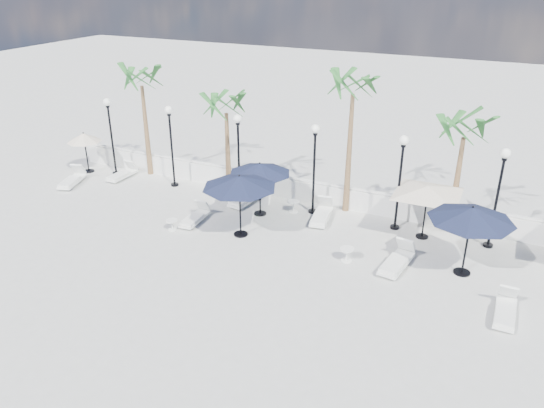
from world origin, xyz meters
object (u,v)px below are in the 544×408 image
at_px(lounger_0, 72,180).
at_px(lounger_3, 195,217).
at_px(lounger_4, 322,214).
at_px(parasol_navy_right, 472,214).
at_px(parasol_cream_small, 84,138).
at_px(lounger_2, 246,197).
at_px(parasol_navy_mid, 260,169).
at_px(lounger_5, 397,261).
at_px(lounger_6, 506,311).
at_px(lounger_1, 122,174).
at_px(parasol_navy_left, 239,182).
at_px(parasol_cream_sq_a, 429,186).

height_order(lounger_0, lounger_3, lounger_0).
distance_m(lounger_4, parasol_navy_right, 6.37).
height_order(lounger_0, lounger_4, lounger_4).
height_order(lounger_4, parasol_cream_small, parasol_cream_small).
distance_m(lounger_2, parasol_navy_mid, 2.24).
bearing_deg(lounger_4, lounger_2, 167.17).
bearing_deg(parasol_cream_small, parasol_navy_mid, -4.50).
height_order(lounger_5, lounger_6, lounger_5).
distance_m(lounger_6, parasol_navy_right, 3.20).
distance_m(lounger_0, lounger_1, 2.32).
distance_m(lounger_6, parasol_cream_small, 20.30).
distance_m(lounger_1, lounger_6, 18.17).
bearing_deg(lounger_2, parasol_navy_right, -6.07).
height_order(lounger_2, lounger_4, lounger_2).
relative_size(lounger_6, parasol_navy_left, 0.63).
xyz_separation_m(lounger_2, lounger_6, (10.84, -4.12, -0.03)).
height_order(lounger_2, parasol_navy_left, parasol_navy_left).
relative_size(lounger_6, parasol_navy_right, 0.64).
relative_size(lounger_0, lounger_6, 1.12).
bearing_deg(lounger_1, lounger_5, -9.53).
height_order(lounger_0, lounger_1, lounger_0).
xyz_separation_m(lounger_1, parasol_navy_mid, (7.94, -0.81, 1.82)).
bearing_deg(lounger_6, lounger_5, 158.21).
relative_size(lounger_5, parasol_navy_left, 0.73).
bearing_deg(lounger_6, parasol_navy_right, 126.34).
xyz_separation_m(lounger_4, parasol_cream_sq_a, (4.04, 0.23, 1.88)).
height_order(lounger_0, parasol_cream_sq_a, parasol_cream_sq_a).
distance_m(parasol_navy_right, parasol_cream_small, 18.48).
relative_size(lounger_6, parasol_cream_sq_a, 0.38).
height_order(lounger_3, parasol_navy_left, parasol_navy_left).
relative_size(parasol_navy_right, parasol_cream_small, 1.36).
bearing_deg(lounger_3, lounger_4, 23.26).
distance_m(lounger_3, parasol_navy_left, 3.00).
bearing_deg(lounger_6, parasol_navy_left, 172.67).
bearing_deg(lounger_6, parasol_navy_mid, 161.69).
distance_m(lounger_5, parasol_navy_mid, 6.69).
distance_m(parasol_navy_left, parasol_cream_sq_a, 7.01).
bearing_deg(lounger_6, parasol_cream_small, 168.71).
xyz_separation_m(lounger_1, parasol_cream_small, (-2.12, -0.02, 1.55)).
bearing_deg(parasol_navy_right, parasol_navy_mid, 171.23).
relative_size(lounger_3, parasol_cream_small, 0.86).
relative_size(parasol_navy_right, parasol_cream_sq_a, 0.60).
relative_size(lounger_2, parasol_navy_right, 0.74).
bearing_deg(lounger_4, parasol_navy_left, -141.88).
relative_size(lounger_4, parasol_navy_right, 0.72).
bearing_deg(lounger_4, parasol_navy_right, -26.58).
height_order(lounger_1, lounger_3, lounger_1).
distance_m(lounger_0, parasol_cream_sq_a, 16.33).
height_order(lounger_2, parasol_navy_mid, parasol_navy_mid).
xyz_separation_m(lounger_3, parasol_navy_right, (10.38, 0.51, 2.01)).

